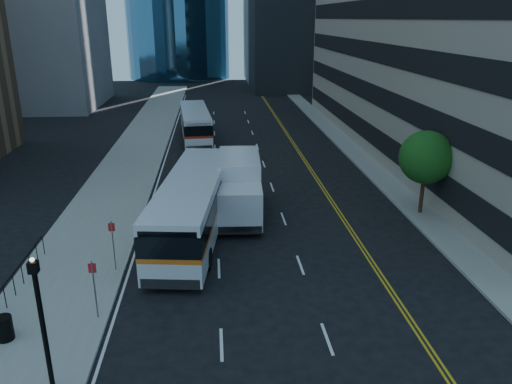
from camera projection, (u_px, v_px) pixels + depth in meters
ground at (297, 286)px, 22.61m from camera, size 160.00×160.00×0.00m
sidewalk_west at (138, 151)px, 45.24m from camera, size 5.00×90.00×0.15m
sidewalk_east at (348, 146)px, 46.82m from camera, size 2.00×90.00×0.15m
street_tree at (426, 157)px, 29.66m from camera, size 3.20×3.20×5.10m
lamp_post at (42, 319)px, 15.33m from camera, size 0.28×0.28×4.56m
bus_front at (193, 205)px, 27.26m from camera, size 4.45×13.25×3.35m
bus_rear at (195, 123)px, 49.42m from camera, size 3.51×11.80×3.00m
box_truck at (239, 186)px, 30.22m from camera, size 2.85×7.40×3.49m
trash_can at (4, 328)px, 18.48m from camera, size 0.79×0.79×0.94m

